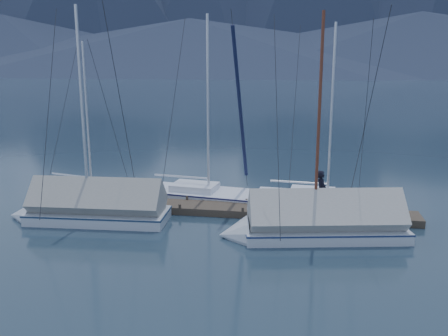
{
  "coord_description": "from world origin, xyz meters",
  "views": [
    {
      "loc": [
        3.71,
        -19.41,
        7.09
      ],
      "look_at": [
        0.0,
        2.0,
        2.2
      ],
      "focal_mm": 38.0,
      "sensor_mm": 36.0,
      "label": 1
    }
  ],
  "objects_px": {
    "sailboat_open_mid": "(219,198)",
    "sailboat_covered_far": "(86,210)",
    "person": "(321,191)",
    "sailboat_open_right": "(338,203)",
    "sailboat_covered_near": "(310,225)",
    "sailboat_open_left": "(99,194)"
  },
  "relations": [
    {
      "from": "sailboat_covered_far",
      "to": "person",
      "type": "height_order",
      "value": "sailboat_covered_far"
    },
    {
      "from": "sailboat_open_mid",
      "to": "sailboat_open_right",
      "type": "xyz_separation_m",
      "value": [
        6.05,
        0.16,
        -0.01
      ]
    },
    {
      "from": "sailboat_open_right",
      "to": "sailboat_covered_far",
      "type": "relative_size",
      "value": 0.95
    },
    {
      "from": "person",
      "to": "sailboat_covered_far",
      "type": "bearing_deg",
      "value": 115.65
    },
    {
      "from": "sailboat_open_mid",
      "to": "person",
      "type": "relative_size",
      "value": 5.38
    },
    {
      "from": "sailboat_covered_far",
      "to": "sailboat_open_mid",
      "type": "bearing_deg",
      "value": 37.33
    },
    {
      "from": "sailboat_covered_far",
      "to": "person",
      "type": "relative_size",
      "value": 5.41
    },
    {
      "from": "sailboat_open_left",
      "to": "sailboat_covered_near",
      "type": "xyz_separation_m",
      "value": [
        11.14,
        -4.13,
        0.34
      ]
    },
    {
      "from": "sailboat_open_mid",
      "to": "sailboat_covered_far",
      "type": "distance_m",
      "value": 6.78
    },
    {
      "from": "sailboat_open_right",
      "to": "person",
      "type": "bearing_deg",
      "value": -114.08
    },
    {
      "from": "sailboat_open_left",
      "to": "sailboat_covered_far",
      "type": "distance_m",
      "value": 3.97
    },
    {
      "from": "sailboat_open_left",
      "to": "person",
      "type": "bearing_deg",
      "value": -7.8
    },
    {
      "from": "sailboat_open_right",
      "to": "sailboat_covered_near",
      "type": "xyz_separation_m",
      "value": [
        -1.38,
        -4.6,
        0.32
      ]
    },
    {
      "from": "sailboat_covered_far",
      "to": "person",
      "type": "xyz_separation_m",
      "value": [
        10.52,
        2.21,
        0.79
      ]
    },
    {
      "from": "sailboat_open_left",
      "to": "person",
      "type": "relative_size",
      "value": 4.67
    },
    {
      "from": "sailboat_covered_far",
      "to": "person",
      "type": "bearing_deg",
      "value": 11.86
    },
    {
      "from": "sailboat_open_mid",
      "to": "sailboat_covered_near",
      "type": "height_order",
      "value": "sailboat_open_mid"
    },
    {
      "from": "sailboat_open_mid",
      "to": "sailboat_covered_far",
      "type": "height_order",
      "value": "sailboat_covered_far"
    },
    {
      "from": "sailboat_open_left",
      "to": "sailboat_open_right",
      "type": "bearing_deg",
      "value": 2.13
    },
    {
      "from": "sailboat_open_right",
      "to": "person",
      "type": "relative_size",
      "value": 5.12
    },
    {
      "from": "sailboat_open_right",
      "to": "person",
      "type": "distance_m",
      "value": 2.52
    },
    {
      "from": "sailboat_covered_near",
      "to": "sailboat_covered_far",
      "type": "xyz_separation_m",
      "value": [
        -10.05,
        0.33,
        0.01
      ]
    }
  ]
}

